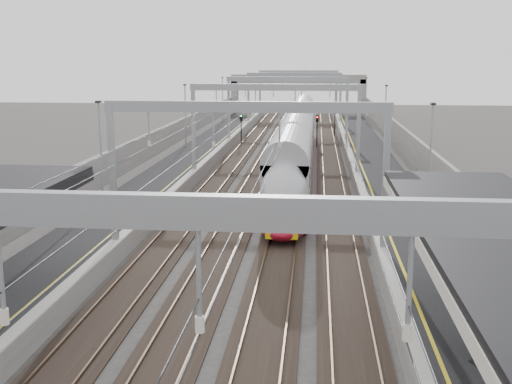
% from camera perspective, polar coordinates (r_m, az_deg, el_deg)
% --- Properties ---
extents(platform_left, '(4.00, 120.00, 1.00)m').
position_cam_1_polar(platform_left, '(53.65, -6.67, 2.07)').
color(platform_left, black).
rests_on(platform_left, ground).
extents(platform_right, '(4.00, 120.00, 1.00)m').
position_cam_1_polar(platform_right, '(52.70, 10.61, 1.77)').
color(platform_right, black).
rests_on(platform_right, ground).
extents(tracks, '(11.40, 140.00, 0.20)m').
position_cam_1_polar(tracks, '(52.65, 1.89, 1.46)').
color(tracks, black).
rests_on(tracks, ground).
extents(overhead_line, '(13.00, 140.00, 6.60)m').
position_cam_1_polar(overhead_line, '(58.50, 2.34, 8.51)').
color(overhead_line, gray).
rests_on(overhead_line, platform_left).
extents(overbridge, '(22.00, 2.20, 6.90)m').
position_cam_1_polar(overbridge, '(106.83, 3.77, 9.52)').
color(overbridge, slate).
rests_on(overbridge, ground).
extents(wall_left, '(0.30, 120.00, 3.20)m').
position_cam_1_polar(wall_left, '(54.24, -10.01, 3.25)').
color(wall_left, slate).
rests_on(wall_left, ground).
extents(wall_right, '(0.30, 120.00, 3.20)m').
position_cam_1_polar(wall_right, '(52.92, 14.11, 2.87)').
color(wall_right, slate).
rests_on(wall_right, ground).
extents(train, '(2.64, 48.06, 4.17)m').
position_cam_1_polar(train, '(54.04, 3.61, 3.86)').
color(train, maroon).
rests_on(train, ground).
extents(bench, '(1.30, 2.05, 1.04)m').
position_cam_1_polar(bench, '(20.17, 20.10, -11.88)').
color(bench, black).
rests_on(bench, platform_right).
extents(signal_green, '(0.32, 0.32, 3.48)m').
position_cam_1_polar(signal_green, '(71.54, -1.33, 6.12)').
color(signal_green, black).
rests_on(signal_green, ground).
extents(signal_red_near, '(0.32, 0.32, 3.48)m').
position_cam_1_polar(signal_red_near, '(70.35, 5.45, 5.97)').
color(signal_red_near, black).
rests_on(signal_red_near, ground).
extents(signal_red_far, '(0.32, 0.32, 3.48)m').
position_cam_1_polar(signal_red_far, '(80.60, 7.03, 6.67)').
color(signal_red_far, black).
rests_on(signal_red_far, ground).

